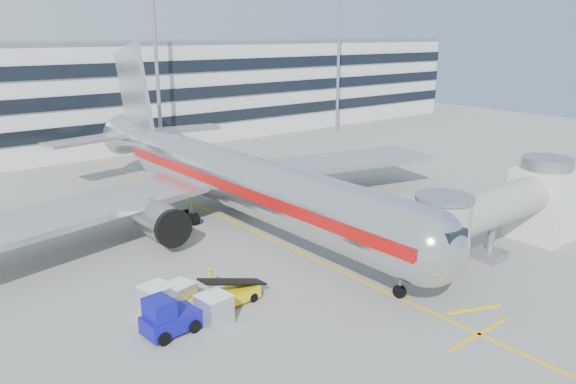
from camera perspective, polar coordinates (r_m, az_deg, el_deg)
ground at (r=43.42m, az=3.10°, el=-6.98°), size 180.00×180.00×0.00m
lead_in_line at (r=50.77m, az=-4.47°, el=-3.55°), size 0.25×70.00×0.01m
stop_bar at (r=35.37m, az=18.85°, el=-13.51°), size 6.00×0.25×0.01m
main_jet at (r=50.91m, az=-5.67°, el=1.46°), size 50.95×48.70×16.06m
jet_bridge at (r=46.50m, az=21.23°, el=-1.44°), size 17.80×4.50×7.00m
terminal at (r=92.06m, az=-21.99°, el=9.12°), size 150.00×24.25×15.60m
light_mast_centre at (r=79.70m, az=-13.31°, el=14.07°), size 2.40×1.20×25.45m
light_mast_east at (r=99.39m, az=5.18°, el=14.70°), size 2.40×1.20×25.45m
belt_loader at (r=36.60m, az=-6.35°, el=-10.52°), size 4.82×1.95×2.28m
baggage_tug at (r=33.81m, az=-12.17°, el=-12.42°), size 3.31×2.26×2.38m
cargo_container_left at (r=34.53m, az=-7.53°, el=-11.72°), size 1.96×1.96×1.87m
cargo_container_right at (r=36.68m, az=-10.94°, el=-10.30°), size 1.91×1.91×1.71m
cargo_container_front at (r=36.33m, az=-13.23°, el=-10.57°), size 2.03×2.03×1.86m
ramp_worker at (r=38.72m, az=-7.86°, el=-8.75°), size 0.70×0.57×1.64m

